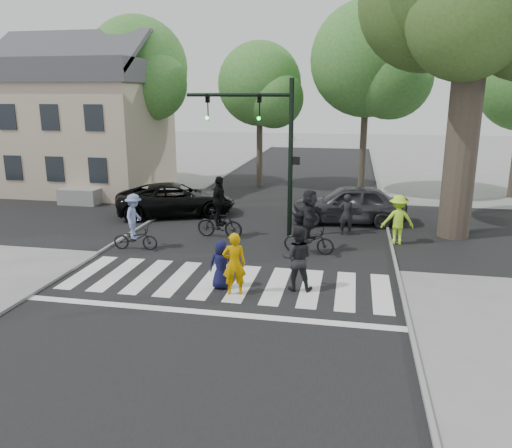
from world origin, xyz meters
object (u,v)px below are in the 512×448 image
Objects in this scene: pedestrian_adult at (297,258)px; cyclist_mid at (219,213)px; car_grey at (349,204)px; traffic_signal at (269,136)px; cyclist_left at (135,226)px; pedestrian_child at (221,265)px; car_suv at (176,199)px; cyclist_right at (309,225)px; pedestrian_woman at (234,264)px.

cyclist_mid is at bearing -55.44° from pedestrian_adult.
traffic_signal is at bearing -54.08° from car_grey.
pedestrian_child is at bearing -36.78° from cyclist_left.
cyclist_mid is 4.35m from car_suv.
cyclist_right is 0.42× the size of car_suv.
cyclist_mid reaches higher than cyclist_right.
car_grey is at bearing -101.44° from pedestrian_adult.
pedestrian_adult is at bearing -175.05° from pedestrian_woman.
cyclist_left is at bearing -59.33° from car_grey.
pedestrian_woman is 0.62m from pedestrian_child.
traffic_signal is 3.48m from cyclist_mid.
pedestrian_woman is 0.79× the size of cyclist_right.
car_grey is (3.06, 2.69, -3.07)m from traffic_signal.
car_suv is at bearing 132.45° from cyclist_mid.
cyclist_left reaches higher than car_suv.
cyclist_mid is (-1.80, -0.62, -2.91)m from traffic_signal.
pedestrian_adult is 3.44m from cyclist_right.
pedestrian_adult is 0.92× the size of cyclist_left.
pedestrian_child is 0.70× the size of cyclist_left.
cyclist_left is at bearing -140.61° from cyclist_mid.
pedestrian_woman is 1.80m from pedestrian_adult.
pedestrian_adult is (1.67, 0.68, 0.05)m from pedestrian_woman.
pedestrian_woman is (0.09, -6.05, -3.01)m from traffic_signal.
pedestrian_child is (-0.38, -5.69, -3.19)m from traffic_signal.
cyclist_mid is (-1.43, 5.07, 0.28)m from pedestrian_child.
car_suv is (-6.49, 7.96, -0.19)m from pedestrian_adult.
car_grey is (4.87, 3.31, -0.16)m from cyclist_mid.
cyclist_left is at bearing 161.78° from car_suv.
cyclist_mid is 3.82m from cyclist_right.
traffic_signal is at bearing 132.72° from cyclist_right.
car_suv is at bearing -77.89° from pedestrian_woman.
cyclist_left is 9.18m from car_grey.
cyclist_left is 0.90× the size of cyclist_right.
pedestrian_adult is at bearing -53.14° from cyclist_mid.
car_suv is at bearing -66.27° from pedestrian_child.
cyclist_left is at bearing -148.06° from traffic_signal.
car_grey is (7.79, 0.11, 0.09)m from car_suv.
pedestrian_adult is (2.14, 0.31, 0.23)m from pedestrian_child.
traffic_signal reaches higher than pedestrian_child.
car_suv is at bearing -94.61° from car_grey.
cyclist_left is at bearing -25.81° from pedestrian_adult.
cyclist_right is at bearing -147.01° from car_suv.
pedestrian_woman is 0.74× the size of cyclist_mid.
traffic_signal is 1.12× the size of car_suv.
cyclist_left is at bearing -40.83° from pedestrian_child.
traffic_signal reaches higher than car_suv.
pedestrian_adult is at bearing -23.51° from cyclist_left.
cyclist_left is 0.42× the size of car_grey.
car_grey is (1.30, 8.07, -0.10)m from pedestrian_adult.
car_suv is (-4.36, 8.27, 0.04)m from pedestrian_child.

